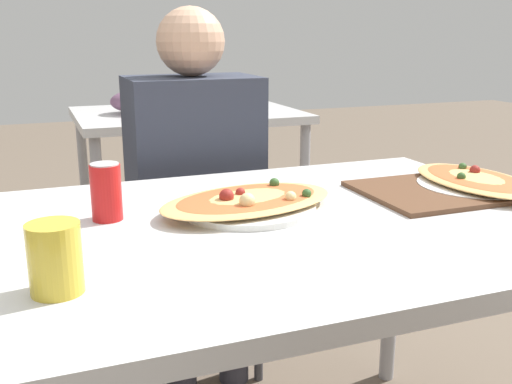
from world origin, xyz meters
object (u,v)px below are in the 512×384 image
object	(u,v)px
chair_far_seated	(188,225)
drink_glass	(55,258)
pizza_second	(476,182)
soda_can	(106,192)
person_seated	(195,170)
dining_table	(258,252)
pizza_main	(248,202)

from	to	relation	value
chair_far_seated	drink_glass	xyz separation A→B (m)	(-0.47, -1.01, 0.31)
drink_glass	pizza_second	distance (m)	1.09
soda_can	drink_glass	xyz separation A→B (m)	(-0.12, -0.35, -0.01)
person_seated	drink_glass	world-z (taller)	person_seated
drink_glass	person_seated	bearing A→B (deg)	62.47
person_seated	dining_table	bearing A→B (deg)	86.15
pizza_second	chair_far_seated	bearing A→B (deg)	128.31
drink_glass	soda_can	bearing A→B (deg)	70.71
person_seated	drink_glass	size ratio (longest dim) A/B	10.83
dining_table	pizza_second	distance (m)	0.64
chair_far_seated	person_seated	distance (m)	0.25
dining_table	soda_can	distance (m)	0.35
person_seated	pizza_second	xyz separation A→B (m)	(0.58, -0.62, 0.06)
dining_table	pizza_main	world-z (taller)	pizza_main
soda_can	person_seated	bearing A→B (deg)	57.72
pizza_second	drink_glass	bearing A→B (deg)	-165.23
soda_can	drink_glass	size ratio (longest dim) A/B	1.10
pizza_main	pizza_second	size ratio (longest dim) A/B	1.17
drink_glass	pizza_second	world-z (taller)	drink_glass
person_seated	pizza_second	size ratio (longest dim) A/B	3.05
chair_far_seated	pizza_second	world-z (taller)	chair_far_seated
pizza_main	soda_can	bearing A→B (deg)	171.95
dining_table	chair_far_seated	size ratio (longest dim) A/B	1.52
chair_far_seated	soda_can	distance (m)	0.81
person_seated	pizza_second	distance (m)	0.85
person_seated	soda_can	bearing A→B (deg)	57.72
pizza_main	soda_can	distance (m)	0.32
pizza_main	soda_can	world-z (taller)	soda_can
dining_table	person_seated	bearing A→B (deg)	86.15
dining_table	person_seated	world-z (taller)	person_seated
chair_far_seated	pizza_main	distance (m)	0.76
person_seated	drink_glass	bearing A→B (deg)	62.47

